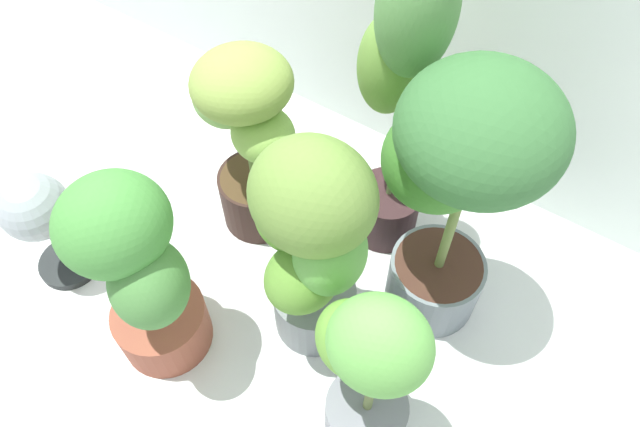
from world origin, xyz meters
TOP-DOWN VIEW (x-y plane):
  - ground_plane at (0.00, 0.00)m, footprint 8.00×8.00m
  - potted_plant_front_left at (-0.27, -0.15)m, footprint 0.40×0.31m
  - potted_plant_front_right at (0.30, -0.05)m, footprint 0.28×0.21m
  - potted_plant_back_center at (0.04, 0.51)m, footprint 0.29×0.25m
  - potted_plant_back_left at (-0.31, 0.33)m, footprint 0.39×0.35m
  - potted_plant_center at (0.05, 0.11)m, footprint 0.34×0.33m
  - potted_plant_back_right at (0.27, 0.37)m, footprint 0.44×0.41m
  - floor_fan at (-0.67, -0.13)m, footprint 0.26×0.26m

SIDE VIEW (x-z plane):
  - ground_plane at x=0.00m, z-range 0.00..0.00m
  - floor_fan at x=-0.67m, z-range 0.07..0.46m
  - potted_plant_front_right at x=0.30m, z-range 0.04..0.66m
  - potted_plant_back_left at x=-0.31m, z-range 0.04..0.69m
  - potted_plant_front_left at x=-0.27m, z-range 0.05..0.72m
  - potted_plant_center at x=0.05m, z-range 0.07..0.79m
  - potted_plant_back_center at x=0.04m, z-range 0.05..1.02m
  - potted_plant_back_right at x=0.27m, z-range 0.11..0.96m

